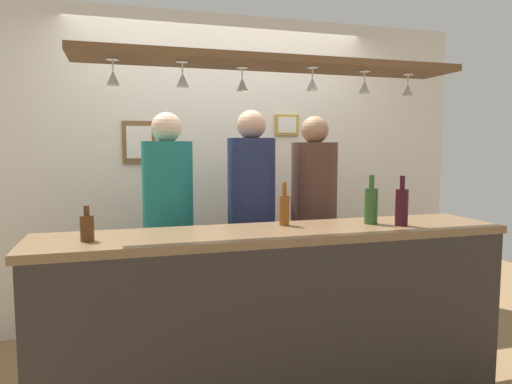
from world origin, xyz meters
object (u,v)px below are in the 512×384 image
person_middle_navy_shirt (251,208)px  picture_frame_upper_small (287,125)px  bottle_wine_dark_red (402,206)px  bottle_beer_brown_stubby (87,227)px  bottle_champagne_green (371,205)px  person_left_teal_shirt (168,214)px  picture_frame_caricature (139,142)px  person_right_brown_shirt (314,208)px  bottle_beer_amber_tall (284,209)px

person_middle_navy_shirt → picture_frame_upper_small: bearing=53.2°
bottle_wine_dark_red → picture_frame_upper_small: size_ratio=1.36×
bottle_beer_brown_stubby → bottle_champagne_green: size_ratio=0.60×
person_left_teal_shirt → picture_frame_caricature: (-0.15, 0.71, 0.49)m
person_right_brown_shirt → bottle_beer_brown_stubby: bearing=-154.9°
person_right_brown_shirt → bottle_champagne_green: 0.68m
person_middle_navy_shirt → bottle_beer_brown_stubby: size_ratio=9.76×
person_left_teal_shirt → bottle_beer_amber_tall: size_ratio=6.65×
person_right_brown_shirt → picture_frame_caricature: (-1.22, 0.71, 0.49)m
picture_frame_caricature → picture_frame_upper_small: size_ratio=1.55×
bottle_beer_amber_tall → bottle_wine_dark_red: bearing=-17.8°
person_middle_navy_shirt → person_right_brown_shirt: (0.48, 0.00, -0.02)m
bottle_beer_amber_tall → bottle_beer_brown_stubby: 1.12m
person_middle_navy_shirt → person_right_brown_shirt: 0.49m
bottle_beer_brown_stubby → picture_frame_upper_small: bearing=42.0°
person_middle_navy_shirt → bottle_beer_brown_stubby: bearing=-145.7°
picture_frame_upper_small → bottle_beer_amber_tall: bearing=-110.9°
person_left_teal_shirt → person_middle_navy_shirt: size_ratio=0.98×
person_right_brown_shirt → picture_frame_caricature: person_right_brown_shirt is taller
bottle_beer_amber_tall → picture_frame_caricature: bearing=121.5°
bottle_beer_brown_stubby → picture_frame_caricature: picture_frame_caricature is taller
person_left_teal_shirt → bottle_beer_brown_stubby: (-0.48, -0.73, 0.05)m
person_right_brown_shirt → bottle_champagne_green: bearing=-82.6°
bottle_champagne_green → picture_frame_upper_small: 1.48m
picture_frame_caricature → bottle_beer_amber_tall: bearing=-58.5°
bottle_champagne_green → picture_frame_caricature: size_ratio=0.88×
bottle_beer_amber_tall → bottle_champagne_green: (0.53, -0.10, 0.02)m
bottle_beer_amber_tall → bottle_champagne_green: bottle_champagne_green is taller
bottle_beer_amber_tall → picture_frame_caricature: 1.55m
bottle_champagne_green → picture_frame_upper_small: size_ratio=1.36×
bottle_wine_dark_red → bottle_champagne_green: (-0.14, 0.12, 0.00)m
person_middle_navy_shirt → bottle_beer_amber_tall: person_middle_navy_shirt is taller
bottle_beer_brown_stubby → picture_frame_caricature: 1.54m
bottle_beer_brown_stubby → picture_frame_upper_small: 2.23m
person_right_brown_shirt → picture_frame_upper_small: bearing=86.4°
person_left_teal_shirt → person_right_brown_shirt: person_left_teal_shirt is taller
person_middle_navy_shirt → bottle_champagne_green: person_middle_navy_shirt is taller
person_right_brown_shirt → picture_frame_upper_small: size_ratio=7.84×
picture_frame_caricature → picture_frame_upper_small: (1.27, 0.00, 0.15)m
bottle_beer_amber_tall → bottle_wine_dark_red: 0.70m
picture_frame_caricature → picture_frame_upper_small: bearing=0.0°
picture_frame_caricature → bottle_beer_brown_stubby: bearing=-102.9°
person_middle_navy_shirt → picture_frame_upper_small: 1.08m
picture_frame_caricature → bottle_wine_dark_red: bearing=-45.8°
person_middle_navy_shirt → bottle_beer_amber_tall: (0.04, -0.57, 0.07)m
person_left_teal_shirt → picture_frame_caricature: 0.87m
picture_frame_upper_small → picture_frame_caricature: bearing=180.0°
person_left_teal_shirt → bottle_champagne_green: person_left_teal_shirt is taller
person_left_teal_shirt → bottle_champagne_green: 1.34m
person_left_teal_shirt → bottle_champagne_green: (1.16, -0.67, 0.10)m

